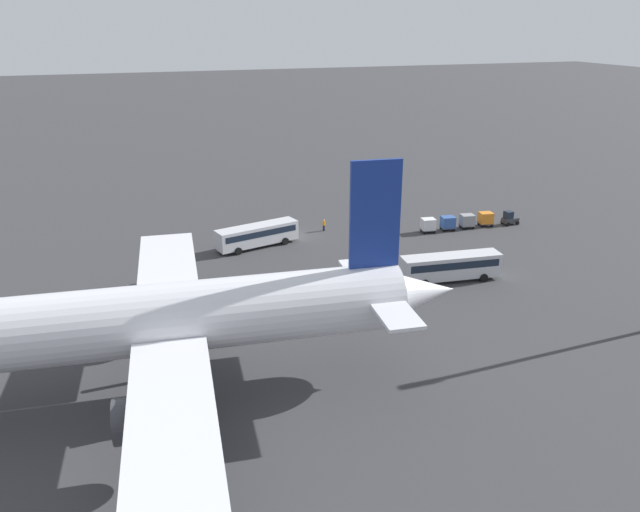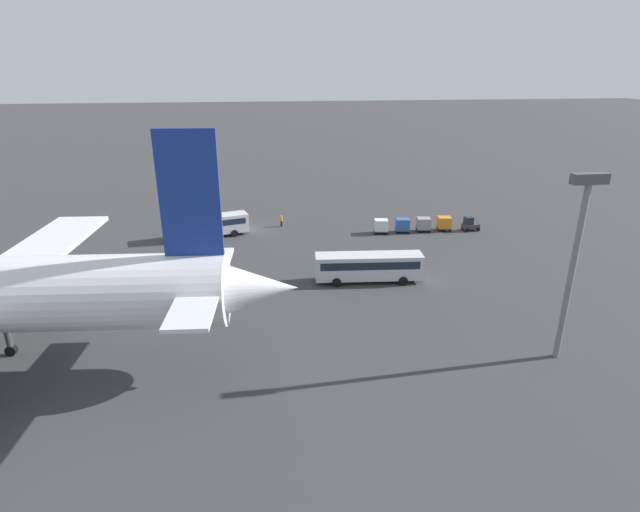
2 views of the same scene
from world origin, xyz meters
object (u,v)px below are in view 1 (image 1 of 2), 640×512
airplane (148,321)px  cargo_cart_blue (448,222)px  baggage_tug (509,218)px  worker_person (324,225)px  shuttle_bus_near (257,234)px  shuttle_bus_far (451,265)px  cargo_cart_white (428,224)px  cargo_cart_orange (486,218)px  cargo_cart_grey (467,220)px

airplane → cargo_cart_blue: (-44.25, -30.78, -5.91)m
baggage_tug → worker_person: (27.39, -6.15, -0.07)m
shuttle_bus_near → shuttle_bus_far: 26.57m
cargo_cart_blue → shuttle_bus_far: bearing=61.3°
shuttle_bus_near → shuttle_bus_far: size_ratio=0.97×
airplane → baggage_tug: size_ratio=20.64×
shuttle_bus_far → cargo_cart_white: 17.72m
baggage_tug → worker_person: baggage_tug is taller
shuttle_bus_far → cargo_cart_orange: bearing=-127.5°
baggage_tug → cargo_cart_grey: 6.98m
airplane → cargo_cart_grey: size_ratio=23.37×
airplane → cargo_cart_grey: bearing=-141.8°
baggage_tug → cargo_cart_blue: 10.17m
shuttle_bus_far → baggage_tug: size_ratio=4.84×
cargo_cart_grey → cargo_cart_blue: bearing=-0.8°
baggage_tug → cargo_cart_orange: (3.77, -0.58, 0.25)m
worker_person → cargo_cart_grey: bearing=164.6°
airplane → shuttle_bus_near: 37.02m
cargo_cart_grey → shuttle_bus_near: bearing=-3.9°
airplane → baggage_tug: bearing=-145.7°
cargo_cart_grey → cargo_cart_white: bearing=-0.8°
baggage_tug → cargo_cart_grey: size_ratio=1.13×
shuttle_bus_near → baggage_tug: 38.25m
shuttle_bus_near → baggage_tug: (-38.14, 2.63, -0.88)m
airplane → cargo_cart_white: airplane is taller
worker_person → cargo_cart_orange: (-23.62, 5.57, 0.32)m
baggage_tug → cargo_cart_blue: size_ratio=1.13×
worker_person → cargo_cart_blue: 18.12m
cargo_cart_grey → worker_person: bearing=-15.4°
cargo_cart_blue → cargo_cart_white: same height
shuttle_bus_near → worker_person: shuttle_bus_near is taller
airplane → shuttle_bus_near: airplane is taller
airplane → cargo_cart_orange: airplane is taller
baggage_tug → cargo_cart_white: baggage_tug is taller
shuttle_bus_near → baggage_tug: bearing=161.5°
cargo_cart_grey → baggage_tug: bearing=175.7°
baggage_tug → cargo_cart_grey: bearing=-9.4°
cargo_cart_orange → cargo_cart_blue: size_ratio=1.00×
cargo_cart_orange → cargo_cart_white: bearing=-0.2°
shuttle_bus_far → cargo_cart_grey: (-12.31, -16.60, -0.73)m
baggage_tug → worker_person: size_ratio=1.44×
airplane → cargo_cart_blue: airplane is taller
shuttle_bus_near → cargo_cart_orange: 34.44m
shuttle_bus_near → cargo_cart_blue: shuttle_bus_near is taller
shuttle_bus_near → shuttle_bus_far: shuttle_bus_far is taller
shuttle_bus_near → worker_person: 11.36m
airplane → cargo_cart_grey: 56.84m
shuttle_bus_near → shuttle_bus_far: bearing=120.7°
cargo_cart_orange → cargo_cart_blue: bearing=0.1°
cargo_cart_orange → cargo_cart_grey: same height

